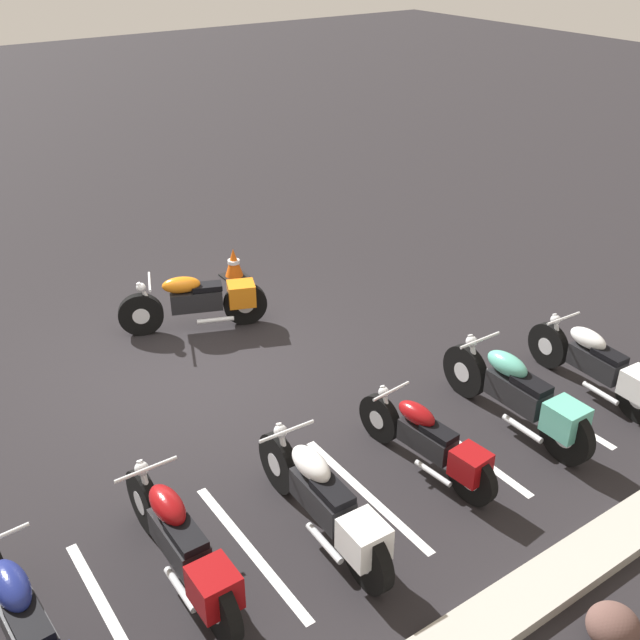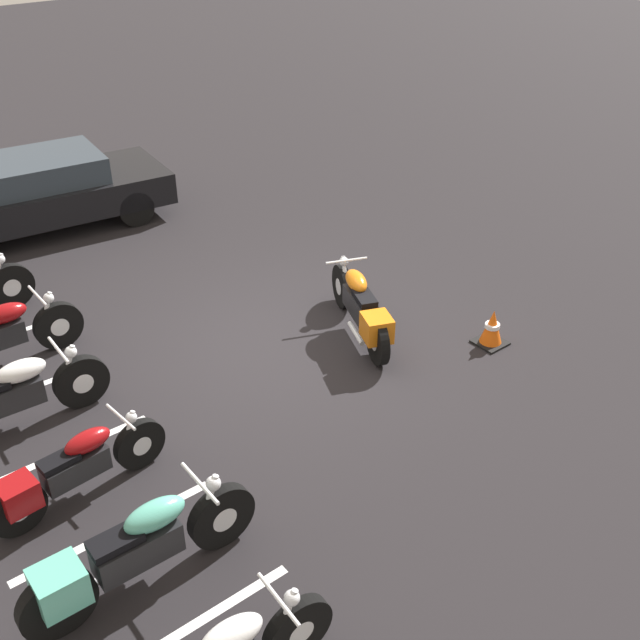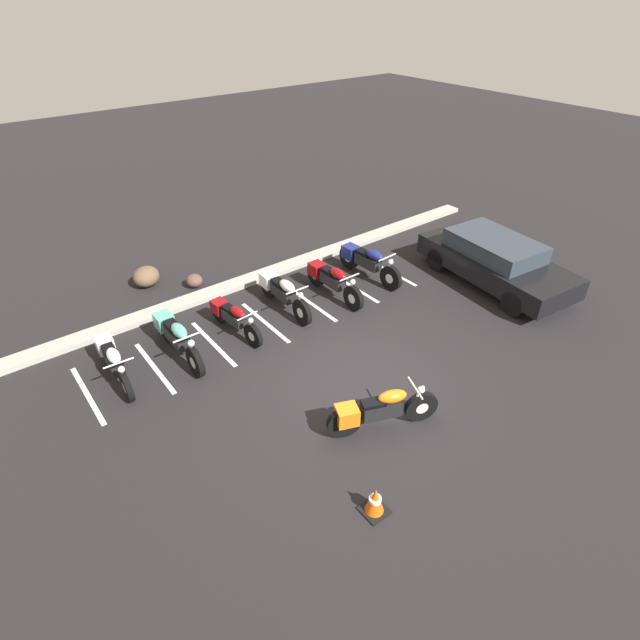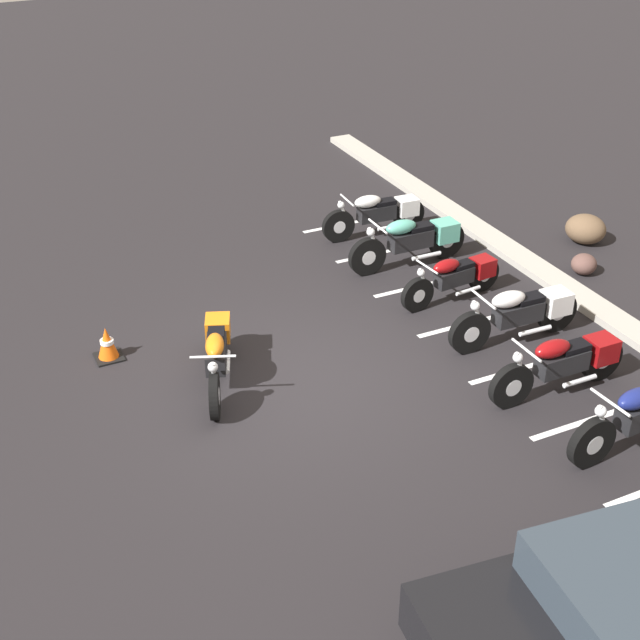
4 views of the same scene
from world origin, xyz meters
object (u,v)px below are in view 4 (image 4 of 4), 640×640
Objects in this scene: parked_bike_4 at (565,362)px; parked_bike_3 at (522,313)px; parked_bike_1 at (414,240)px; landscape_rock_1 at (584,264)px; traffic_cone at (107,344)px; motorcycle_orange_featured at (217,353)px; landscape_rock_0 at (586,229)px; parked_bike_0 at (379,213)px; parked_bike_2 at (457,277)px.

parked_bike_3 is at bearing -101.41° from parked_bike_4.
parked_bike_1 is at bearing -91.55° from parked_bike_4.
landscape_rock_1 is 8.18m from traffic_cone.
parked_bike_1 reaches higher than landscape_rock_1.
landscape_rock_1 is at bearing 147.78° from parked_bike_1.
traffic_cone is (-1.24, -1.27, -0.21)m from motorcycle_orange_featured.
motorcycle_orange_featured is 1.79m from traffic_cone.
landscape_rock_0 is 8.98m from traffic_cone.
parked_bike_4 is (4.27, -0.12, -0.01)m from parked_bike_1.
parked_bike_0 is at bearing -91.83° from parked_bike_4.
parked_bike_4 is 5.05m from landscape_rock_0.
landscape_rock_0 is 1.67× the size of landscape_rock_1.
parked_bike_2 is 3.45m from landscape_rock_0.
parked_bike_4 is at bearing 88.80° from parked_bike_1.
parked_bike_1 reaches higher than landscape_rock_0.
parked_bike_3 is at bearing 91.02° from parked_bike_2.
landscape_rock_1 is (0.20, 2.51, -0.23)m from parked_bike_2.
landscape_rock_0 is (1.97, 3.28, -0.16)m from parked_bike_0.
parked_bike_0 is 4.69× the size of landscape_rock_1.
landscape_rock_0 is at bearing -142.43° from parked_bike_3.
landscape_rock_1 is (-2.67, 2.62, -0.28)m from parked_bike_4.
landscape_rock_1 is at bearing 169.92° from parked_bike_2.
parked_bike_1 is at bearing 97.17° from traffic_cone.
parked_bike_2 is 5.67m from traffic_cone.
parked_bike_2 is at bearing 91.31° from parked_bike_0.
parked_bike_4 is at bearing 83.38° from motorcycle_orange_featured.
traffic_cone is at bearing -96.25° from landscape_rock_1.
parked_bike_2 is at bearing 119.30° from motorcycle_orange_featured.
parked_bike_3 reaches higher than traffic_cone.
parked_bike_1 is at bearing -100.28° from landscape_rock_0.
traffic_cone reaches higher than landscape_rock_1.
parked_bike_1 is 1.40m from parked_bike_2.
parked_bike_4 is 6.57m from traffic_cone.
parked_bike_1 is 2.91m from parked_bike_3.
motorcycle_orange_featured reaches higher than traffic_cone.
motorcycle_orange_featured is 6.87m from landscape_rock_1.
parked_bike_1 reaches higher than parked_bike_4.
landscape_rock_1 is (-0.35, 6.86, -0.27)m from motorcycle_orange_featured.
landscape_rock_0 is at bearing 151.97° from parked_bike_0.
parked_bike_2 is (-0.55, 4.35, -0.04)m from motorcycle_orange_featured.
parked_bike_0 is 0.92× the size of parked_bike_1.
motorcycle_orange_featured reaches higher than parked_bike_0.
motorcycle_orange_featured is at bearing -87.09° from landscape_rock_1.
motorcycle_orange_featured reaches higher than landscape_rock_0.
traffic_cone is (0.71, -5.64, -0.24)m from parked_bike_1.
motorcycle_orange_featured is 0.90× the size of parked_bike_1.
motorcycle_orange_featured is 0.92× the size of parked_bike_4.
landscape_rock_0 is (-2.29, 3.19, -0.20)m from parked_bike_3.
motorcycle_orange_featured is 5.54m from parked_bike_0.
parked_bike_4 is (2.88, -0.11, 0.05)m from parked_bike_2.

